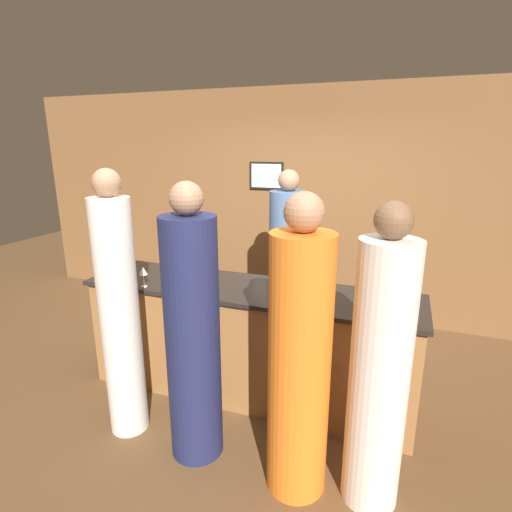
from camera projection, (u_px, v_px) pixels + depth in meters
ground_plane at (248, 390)px, 3.58m from camera, size 14.00×14.00×0.00m
back_wall at (305, 205)px, 4.96m from camera, size 8.00×0.08×2.80m
bar_counter at (248, 341)px, 3.44m from camera, size 2.81×0.70×0.98m
bartender at (287, 271)px, 4.09m from camera, size 0.37×0.37×1.90m
guest_0 at (299, 362)px, 2.38m from camera, size 0.38×0.38×1.89m
guest_1 at (193, 337)px, 2.66m from camera, size 0.37×0.37×1.92m
guest_2 at (379, 373)px, 2.28m from camera, size 0.34×0.34×1.86m
guest_3 at (120, 315)px, 2.88m from camera, size 0.28×0.28×1.98m
wine_bottle_0 at (398, 286)px, 3.03m from camera, size 0.07×0.07×0.27m
ice_bucket at (298, 274)px, 3.36m from camera, size 0.18×0.18×0.19m
wine_glass_0 at (277, 281)px, 3.10m from camera, size 0.06×0.06×0.16m
wine_glass_1 at (306, 285)px, 2.96m from camera, size 0.07×0.07×0.19m
wine_glass_2 at (143, 271)px, 3.30m from camera, size 0.07×0.07×0.17m
wine_glass_3 at (404, 294)px, 2.85m from camera, size 0.08×0.08×0.15m
wine_glass_4 at (295, 292)px, 2.85m from camera, size 0.08×0.08×0.17m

